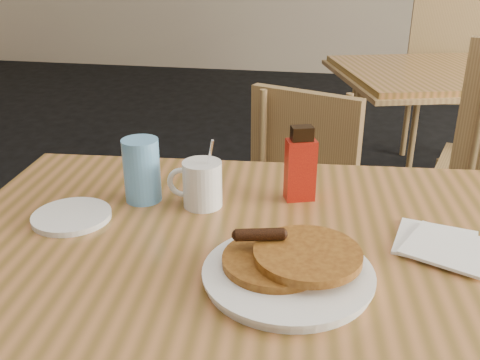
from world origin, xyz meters
name	(u,v)px	position (x,y,z in m)	size (l,w,h in m)	color
main_table	(280,267)	(0.03, -0.01, 0.71)	(1.41, 1.01, 0.75)	#A96B3C
neighbor_table	(471,78)	(0.71, 1.73, 0.71)	(1.39, 1.13, 0.75)	#A96B3C
chair_main_far	(299,201)	(0.02, 0.71, 0.50)	(0.49, 0.51, 0.84)	#A1804B
chair_neighbor_far	(447,68)	(0.74, 2.50, 0.60)	(0.46, 0.46, 1.00)	#A1804B
pancake_plate	(289,268)	(0.06, -0.10, 0.77)	(0.29, 0.29, 0.07)	white
coffee_mug	(201,183)	(-0.15, 0.14, 0.80)	(0.12, 0.08, 0.16)	white
syrup_bottle	(300,166)	(0.05, 0.21, 0.83)	(0.07, 0.06, 0.17)	maroon
napkin_stack	(442,245)	(0.33, 0.05, 0.76)	(0.20, 0.21, 0.01)	white
blue_tumbler	(142,170)	(-0.29, 0.14, 0.82)	(0.08, 0.08, 0.14)	#60A6E2
side_saucer	(72,216)	(-0.40, 0.03, 0.76)	(0.16, 0.16, 0.01)	white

